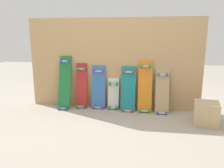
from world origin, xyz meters
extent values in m
plane|color=#A89E8E|center=(0.00, 0.00, 0.00)|extent=(12.00, 12.00, 0.00)
cube|color=tan|center=(0.00, 0.07, 0.72)|extent=(2.75, 0.04, 1.43)
cube|color=#1E7238|center=(-0.78, -0.07, 0.38)|extent=(0.19, 0.24, 0.91)
cube|color=#B7B7BF|center=(-0.78, -0.19, 0.02)|extent=(0.09, 0.04, 0.03)
cube|color=#B7B7BF|center=(-0.78, 0.00, 0.76)|extent=(0.09, 0.04, 0.03)
cylinder|color=#3359B2|center=(-0.84, -0.21, 0.03)|extent=(0.03, 0.05, 0.05)
cylinder|color=#3359B2|center=(-0.72, -0.21, 0.03)|extent=(0.03, 0.05, 0.05)
cylinder|color=#3359B2|center=(-0.84, -0.02, 0.76)|extent=(0.03, 0.05, 0.05)
cylinder|color=#3359B2|center=(-0.72, -0.02, 0.76)|extent=(0.03, 0.05, 0.05)
cube|color=#B22626|center=(-0.51, -0.01, 0.33)|extent=(0.18, 0.12, 0.79)
cube|color=#B7B7BF|center=(-0.51, -0.07, 0.03)|extent=(0.08, 0.04, 0.03)
cube|color=#B7B7BF|center=(-0.51, 0.01, 0.64)|extent=(0.08, 0.04, 0.03)
cylinder|color=#268C3F|center=(-0.57, -0.09, 0.03)|extent=(0.03, 0.06, 0.06)
cylinder|color=#268C3F|center=(-0.46, -0.09, 0.03)|extent=(0.03, 0.06, 0.06)
cylinder|color=#268C3F|center=(-0.57, -0.01, 0.64)|extent=(0.03, 0.06, 0.06)
cylinder|color=#268C3F|center=(-0.46, -0.01, 0.64)|extent=(0.03, 0.06, 0.06)
cube|color=#386BAD|center=(-0.23, 0.00, 0.31)|extent=(0.23, 0.11, 0.77)
cube|color=#B7B7BF|center=(-0.23, -0.06, 0.02)|extent=(0.10, 0.04, 0.03)
cube|color=#B7B7BF|center=(-0.23, 0.01, 0.61)|extent=(0.10, 0.04, 0.03)
cylinder|color=purple|center=(-0.30, -0.08, 0.02)|extent=(0.03, 0.05, 0.05)
cylinder|color=purple|center=(-0.16, -0.08, 0.02)|extent=(0.03, 0.05, 0.05)
cylinder|color=purple|center=(-0.30, -0.01, 0.61)|extent=(0.03, 0.05, 0.05)
cylinder|color=purple|center=(-0.16, -0.01, 0.61)|extent=(0.03, 0.05, 0.05)
cube|color=silver|center=(0.01, 0.00, 0.21)|extent=(0.18, 0.10, 0.56)
cube|color=#B7B7BF|center=(0.01, -0.05, 0.03)|extent=(0.08, 0.04, 0.03)
cube|color=#B7B7BF|center=(0.01, 0.00, 0.41)|extent=(0.08, 0.04, 0.03)
cylinder|color=#268C3F|center=(-0.04, -0.07, 0.03)|extent=(0.03, 0.06, 0.06)
cylinder|color=#268C3F|center=(0.07, -0.07, 0.03)|extent=(0.03, 0.06, 0.06)
cylinder|color=#268C3F|center=(-0.04, -0.01, 0.41)|extent=(0.03, 0.06, 0.06)
cylinder|color=#268C3F|center=(0.07, -0.01, 0.41)|extent=(0.03, 0.06, 0.06)
cube|color=#197A7F|center=(0.25, -0.05, 0.31)|extent=(0.23, 0.19, 0.77)
cube|color=#B7B7BF|center=(0.25, -0.14, 0.02)|extent=(0.10, 0.04, 0.03)
cube|color=#B7B7BF|center=(0.25, 0.00, 0.61)|extent=(0.10, 0.04, 0.03)
cylinder|color=red|center=(0.18, -0.16, 0.02)|extent=(0.03, 0.05, 0.05)
cylinder|color=red|center=(0.32, -0.16, 0.02)|extent=(0.03, 0.05, 0.05)
cylinder|color=red|center=(0.18, -0.02, 0.61)|extent=(0.03, 0.05, 0.05)
cylinder|color=red|center=(0.32, -0.02, 0.61)|extent=(0.03, 0.05, 0.05)
cube|color=orange|center=(0.51, -0.04, 0.36)|extent=(0.21, 0.18, 0.86)
cube|color=#B7B7BF|center=(0.51, -0.13, 0.03)|extent=(0.10, 0.04, 0.03)
cube|color=#B7B7BF|center=(0.51, 0.00, 0.70)|extent=(0.10, 0.04, 0.03)
cylinder|color=#268C3F|center=(0.45, -0.15, 0.03)|extent=(0.03, 0.06, 0.06)
cylinder|color=#268C3F|center=(0.58, -0.15, 0.03)|extent=(0.03, 0.06, 0.06)
cylinder|color=#268C3F|center=(0.45, -0.02, 0.71)|extent=(0.03, 0.06, 0.06)
cylinder|color=#268C3F|center=(0.58, -0.02, 0.71)|extent=(0.03, 0.06, 0.06)
cube|color=tan|center=(0.77, -0.06, 0.29)|extent=(0.20, 0.23, 0.73)
cube|color=#B7B7BF|center=(0.77, -0.17, 0.02)|extent=(0.09, 0.04, 0.03)
cube|color=#B7B7BF|center=(0.77, -0.01, 0.58)|extent=(0.09, 0.04, 0.03)
cylinder|color=#3359B2|center=(0.71, -0.19, 0.03)|extent=(0.03, 0.05, 0.05)
cylinder|color=#3359B2|center=(0.83, -0.19, 0.03)|extent=(0.03, 0.05, 0.05)
cylinder|color=#3359B2|center=(0.71, -0.02, 0.58)|extent=(0.03, 0.05, 0.05)
cylinder|color=#3359B2|center=(0.83, -0.02, 0.58)|extent=(0.03, 0.05, 0.05)
cube|color=tan|center=(1.31, -0.46, 0.15)|extent=(0.36, 0.36, 0.30)
camera|label=1|loc=(0.48, -3.27, 1.13)|focal=34.09mm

